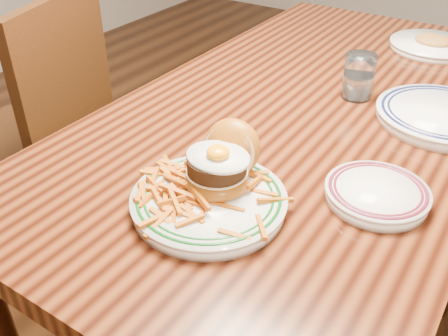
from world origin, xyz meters
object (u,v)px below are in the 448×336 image
Objects in this scene: table at (311,135)px; main_plate at (213,187)px; chair_left at (42,137)px; side_plate at (377,193)px.

main_plate is (0.02, -0.47, 0.12)m from table.
chair_left reaches higher than main_plate.
chair_left is at bearing 155.46° from main_plate.
table is 0.41m from side_plate.
main_plate is 0.30m from side_plate.
side_plate is at bearing -49.11° from table.
chair_left is at bearing 176.05° from side_plate.
main_plate is at bearing -145.54° from side_plate.
main_plate is (0.82, -0.23, 0.28)m from chair_left.
table is 1.68× the size of chair_left.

